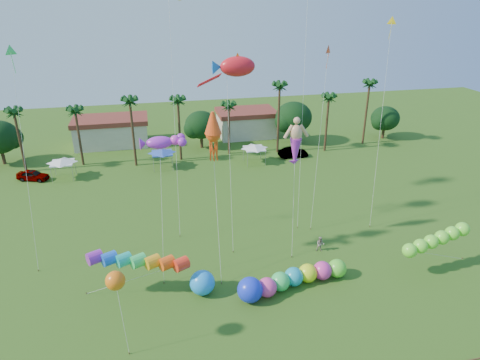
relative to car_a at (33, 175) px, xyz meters
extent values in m
plane|color=#285116|center=(24.23, -36.29, -0.75)|extent=(160.00, 160.00, 0.00)
cylinder|color=#3A2819|center=(-1.77, 3.71, 3.75)|extent=(0.36, 0.36, 9.00)
cylinder|color=#3A2819|center=(6.23, 4.71, 3.50)|extent=(0.36, 0.36, 8.50)
cylinder|color=#3A2819|center=(14.23, 2.71, 4.25)|extent=(0.36, 0.36, 10.00)
cylinder|color=#3A2819|center=(21.23, 3.71, 4.00)|extent=(0.36, 0.36, 9.50)
cylinder|color=#3A2819|center=(29.23, 4.71, 3.25)|extent=(0.36, 0.36, 8.00)
cylinder|color=#3A2819|center=(37.23, 3.71, 4.75)|extent=(0.36, 0.36, 11.00)
cylinder|color=#3A2819|center=(45.23, 2.71, 3.75)|extent=(0.36, 0.36, 9.00)
cylinder|color=#3A2819|center=(53.23, 4.71, 4.50)|extent=(0.36, 0.36, 10.50)
sphere|color=#113814|center=(25.23, 8.71, 3.28)|extent=(5.46, 5.46, 5.46)
sphere|color=#113814|center=(41.23, 7.71, 3.90)|extent=(6.30, 6.30, 6.30)
sphere|color=#113814|center=(58.23, 6.71, 2.97)|extent=(5.04, 5.04, 5.04)
cube|color=beige|center=(10.23, 13.71, 1.25)|extent=(12.00, 7.00, 4.00)
cube|color=beige|center=(34.23, 13.71, 1.25)|extent=(10.00, 7.00, 4.00)
pyramid|color=white|center=(4.23, -0.29, 2.00)|extent=(3.00, 3.00, 0.60)
pyramid|color=blue|center=(18.23, 0.71, 2.00)|extent=(3.00, 3.00, 0.60)
pyramid|color=white|center=(32.23, -0.29, 2.00)|extent=(3.00, 3.00, 0.60)
imported|color=#4C4C54|center=(0.00, 0.00, 0.00)|extent=(4.76, 3.22, 1.51)
imported|color=#4C4C54|center=(38.98, 0.82, 0.02)|extent=(4.70, 1.71, 1.54)
imported|color=gray|center=(32.75, -25.84, 0.06)|extent=(0.96, 0.85, 1.63)
sphere|color=#E63C97|center=(25.51, -31.47, 0.12)|extent=(1.74, 1.74, 1.74)
sphere|color=#31D35D|center=(26.88, -30.94, 0.12)|extent=(1.74, 1.74, 1.74)
sphere|color=#1B9BBD|center=(28.28, -30.52, 0.12)|extent=(1.74, 1.74, 1.74)
sphere|color=#DDFF1A|center=(29.71, -30.29, 0.12)|extent=(1.74, 1.74, 1.74)
sphere|color=#E0349F|center=(31.17, -30.20, 0.12)|extent=(1.74, 1.74, 1.74)
sphere|color=#58DE31|center=(32.65, -30.18, 0.12)|extent=(1.74, 1.74, 1.74)
sphere|color=#1A31EB|center=(23.89, -31.79, 0.36)|extent=(2.62, 2.62, 2.23)
sphere|color=#1B8CFB|center=(20.04, -29.92, 0.36)|extent=(2.22, 2.22, 2.22)
cylinder|color=#FC321C|center=(16.24, -29.59, 2.34)|extent=(8.33, 3.44, 1.13)
cylinder|color=silver|center=(14.15, -28.71, 0.80)|extent=(8.37, 1.79, 3.12)
cylinder|color=brown|center=(9.97, -27.82, -0.67)|extent=(0.08, 0.08, 0.16)
ellipsoid|color=#6DEE34|center=(39.04, -31.45, 1.99)|extent=(7.29, 3.69, 1.59)
cylinder|color=silver|center=(42.60, -30.84, 0.62)|extent=(7.12, 1.23, 2.76)
cylinder|color=brown|center=(46.15, -30.24, -0.67)|extent=(0.08, 0.08, 0.16)
sphere|color=orange|center=(13.45, -34.98, 5.37)|extent=(1.81, 1.81, 1.38)
cylinder|color=silver|center=(13.62, -35.34, 2.31)|extent=(0.37, 0.76, 6.12)
cylinder|color=brown|center=(13.79, -35.70, -0.67)|extent=(0.08, 0.08, 0.16)
cylinder|color=silver|center=(30.05, -24.65, 4.64)|extent=(1.01, 3.37, 10.80)
cylinder|color=brown|center=(29.56, -26.32, -0.67)|extent=(0.08, 0.08, 0.16)
ellipsoid|color=red|center=(25.61, -18.94, 17.06)|extent=(5.51, 3.34, 2.18)
cylinder|color=silver|center=(24.80, -21.55, 8.15)|extent=(1.66, 5.26, 17.82)
cylinder|color=brown|center=(23.98, -24.17, -0.67)|extent=(0.08, 0.08, 0.16)
cylinder|color=silver|center=(19.36, -16.47, 12.87)|extent=(0.87, 6.82, 27.24)
cylinder|color=brown|center=(18.94, -19.87, -0.67)|extent=(0.08, 0.08, 0.16)
cone|color=#F14713|center=(22.24, -24.12, 11.98)|extent=(2.03, 2.03, 4.36)
cylinder|color=silver|center=(22.07, -26.56, 5.61)|extent=(0.37, 4.92, 12.74)
cylinder|color=brown|center=(21.89, -29.01, -0.67)|extent=(0.08, 0.08, 0.16)
ellipsoid|color=#AD2AD3|center=(17.43, -24.64, 11.74)|extent=(4.29, 2.72, 1.57)
cylinder|color=silver|center=(17.09, -26.23, 5.49)|extent=(0.71, 3.21, 12.49)
cylinder|color=brown|center=(16.76, -27.81, -0.67)|extent=(0.08, 0.08, 0.16)
cone|color=#F44B1B|center=(35.31, -18.15, 18.24)|extent=(1.04, 0.90, 1.14)
cylinder|color=silver|center=(34.37, -19.80, 8.74)|extent=(1.91, 3.33, 19.00)
cylinder|color=brown|center=(33.43, -21.45, -0.67)|extent=(0.08, 0.08, 0.16)
cone|color=yellow|center=(42.14, -18.04, 20.93)|extent=(1.06, 0.73, 1.09)
cylinder|color=silver|center=(41.17, -20.24, 10.09)|extent=(1.98, 4.44, 21.68)
cylinder|color=brown|center=(40.19, -22.44, -0.67)|extent=(0.08, 0.08, 0.16)
cone|color=#34DE65|center=(5.44, -18.57, 18.98)|extent=(1.10, 0.84, 1.16)
cylinder|color=silver|center=(5.29, -20.94, 9.11)|extent=(0.34, 4.76, 19.73)
cylinder|color=brown|center=(5.13, -23.31, -0.67)|extent=(0.08, 0.08, 0.16)
cylinder|color=silver|center=(32.65, -18.79, 13.08)|extent=(1.19, 4.24, 27.68)
cylinder|color=brown|center=(32.07, -20.90, -0.67)|extent=(0.08, 0.08, 0.16)
camera|label=1|loc=(16.67, -60.57, 23.69)|focal=32.00mm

